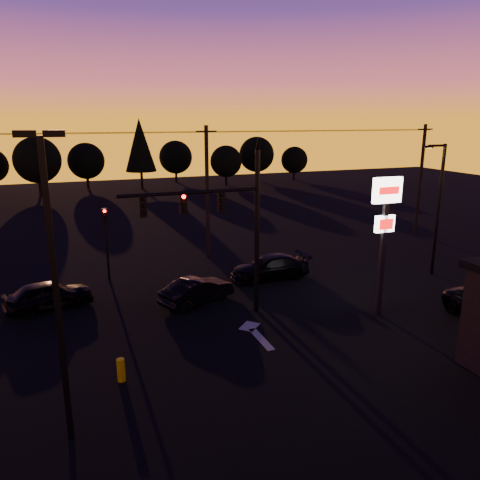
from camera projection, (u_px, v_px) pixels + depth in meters
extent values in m
plane|color=black|center=(260.00, 351.00, 19.52)|extent=(120.00, 120.00, 0.00)
cube|color=beige|center=(261.00, 339.00, 20.59)|extent=(0.35, 2.20, 0.01)
cube|color=beige|center=(250.00, 326.00, 21.86)|extent=(1.20, 1.20, 0.01)
cylinder|color=black|center=(257.00, 234.00, 22.64)|extent=(0.24, 0.24, 8.00)
cylinder|color=black|center=(258.00, 146.00, 21.58)|extent=(0.14, 0.52, 0.76)
cylinder|color=black|center=(191.00, 193.00, 20.98)|extent=(6.50, 0.16, 0.16)
cube|color=black|center=(221.00, 202.00, 21.60)|extent=(0.32, 0.22, 0.95)
sphere|color=black|center=(222.00, 195.00, 21.40)|extent=(0.18, 0.18, 0.18)
sphere|color=black|center=(222.00, 201.00, 21.47)|extent=(0.18, 0.18, 0.18)
sphere|color=black|center=(222.00, 207.00, 21.55)|extent=(0.18, 0.18, 0.18)
cube|color=black|center=(183.00, 204.00, 20.99)|extent=(0.32, 0.22, 0.95)
sphere|color=#FF0705|center=(184.00, 197.00, 20.78)|extent=(0.18, 0.18, 0.18)
sphere|color=black|center=(184.00, 203.00, 20.86)|extent=(0.18, 0.18, 0.18)
sphere|color=black|center=(184.00, 210.00, 20.94)|extent=(0.18, 0.18, 0.18)
cube|color=black|center=(143.00, 207.00, 20.38)|extent=(0.32, 0.22, 0.95)
sphere|color=black|center=(143.00, 199.00, 20.17)|extent=(0.18, 0.18, 0.18)
sphere|color=black|center=(143.00, 206.00, 20.25)|extent=(0.18, 0.18, 0.18)
sphere|color=black|center=(144.00, 213.00, 20.32)|extent=(0.18, 0.18, 0.18)
cube|color=black|center=(260.00, 261.00, 23.06)|extent=(0.22, 0.18, 0.28)
cylinder|color=black|center=(107.00, 251.00, 27.78)|extent=(0.14, 0.14, 3.60)
cube|color=black|center=(105.00, 216.00, 27.25)|extent=(0.30, 0.20, 0.90)
sphere|color=#FF0705|center=(104.00, 211.00, 27.06)|extent=(0.18, 0.18, 0.18)
sphere|color=black|center=(105.00, 216.00, 27.13)|extent=(0.18, 0.18, 0.18)
sphere|color=black|center=(105.00, 221.00, 27.20)|extent=(0.18, 0.18, 0.18)
cube|color=black|center=(57.00, 300.00, 13.12)|extent=(0.18, 0.18, 9.00)
cube|color=black|center=(24.00, 134.00, 11.85)|extent=(0.55, 0.30, 0.18)
cube|color=black|center=(54.00, 133.00, 12.09)|extent=(0.55, 0.30, 0.18)
cube|color=black|center=(382.00, 252.00, 22.45)|extent=(0.22, 0.22, 6.40)
cube|color=white|center=(387.00, 190.00, 21.70)|extent=(1.50, 0.25, 1.20)
cube|color=red|center=(389.00, 191.00, 21.57)|extent=(1.10, 0.02, 0.35)
cube|color=white|center=(385.00, 224.00, 22.10)|extent=(1.00, 0.22, 0.80)
cube|color=red|center=(386.00, 224.00, 21.98)|extent=(0.75, 0.02, 0.50)
cylinder|color=black|center=(438.00, 211.00, 28.26)|extent=(0.20, 0.20, 8.00)
cylinder|color=black|center=(437.00, 146.00, 27.07)|extent=(1.20, 0.14, 0.14)
cube|color=black|center=(429.00, 147.00, 26.88)|extent=(0.50, 0.22, 0.14)
plane|color=#FFB759|center=(429.00, 148.00, 26.90)|extent=(0.35, 0.35, 0.00)
cylinder|color=black|center=(207.00, 193.00, 31.75)|extent=(0.26, 0.26, 9.00)
cube|color=black|center=(206.00, 131.00, 30.71)|extent=(1.40, 0.10, 0.10)
cylinder|color=black|center=(420.00, 181.00, 37.87)|extent=(0.26, 0.26, 9.00)
cube|color=black|center=(425.00, 129.00, 36.84)|extent=(1.40, 0.10, 0.10)
cylinder|color=black|center=(60.00, 134.00, 27.12)|extent=(18.00, 0.02, 0.02)
cylinder|color=black|center=(60.00, 133.00, 27.65)|extent=(18.00, 0.02, 0.02)
cylinder|color=black|center=(60.00, 133.00, 28.21)|extent=(18.00, 0.02, 0.02)
cylinder|color=black|center=(330.00, 131.00, 33.24)|extent=(18.00, 0.02, 0.02)
cylinder|color=black|center=(326.00, 130.00, 33.77)|extent=(18.00, 0.02, 0.02)
cylinder|color=black|center=(321.00, 131.00, 34.33)|extent=(18.00, 0.02, 0.02)
cylinder|color=#C4B400|center=(121.00, 370.00, 17.22)|extent=(0.30, 0.30, 0.89)
cylinder|color=black|center=(40.00, 188.00, 59.38)|extent=(0.36, 0.36, 1.75)
sphere|color=black|center=(37.00, 160.00, 58.50)|extent=(5.77, 5.78, 5.78)
cylinder|color=black|center=(88.00, 183.00, 65.08)|extent=(0.36, 0.36, 1.50)
sphere|color=black|center=(86.00, 161.00, 64.32)|extent=(4.95, 4.95, 4.95)
cylinder|color=black|center=(142.00, 180.00, 64.63)|extent=(0.36, 0.36, 2.38)
cone|color=black|center=(140.00, 145.00, 63.43)|extent=(4.18, 4.18, 7.12)
cylinder|color=black|center=(176.00, 177.00, 71.31)|extent=(0.36, 0.36, 1.50)
sphere|color=black|center=(176.00, 157.00, 70.55)|extent=(4.95, 4.95, 4.95)
cylinder|color=black|center=(226.00, 180.00, 67.93)|extent=(0.36, 0.36, 1.38)
sphere|color=black|center=(226.00, 161.00, 67.24)|extent=(4.54, 4.54, 4.54)
cylinder|color=black|center=(256.00, 176.00, 72.66)|extent=(0.36, 0.36, 1.62)
sphere|color=black|center=(257.00, 154.00, 71.84)|extent=(5.36, 5.36, 5.36)
cylinder|color=black|center=(294.00, 176.00, 73.84)|extent=(0.36, 0.36, 1.25)
sphere|color=black|center=(294.00, 160.00, 73.21)|extent=(4.12, 4.12, 4.12)
imported|color=black|center=(49.00, 295.00, 23.75)|extent=(4.60, 2.65, 1.47)
imported|color=black|center=(197.00, 290.00, 24.51)|extent=(4.35, 3.04, 1.36)
imported|color=black|center=(270.00, 267.00, 28.26)|extent=(4.86, 1.98, 1.41)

